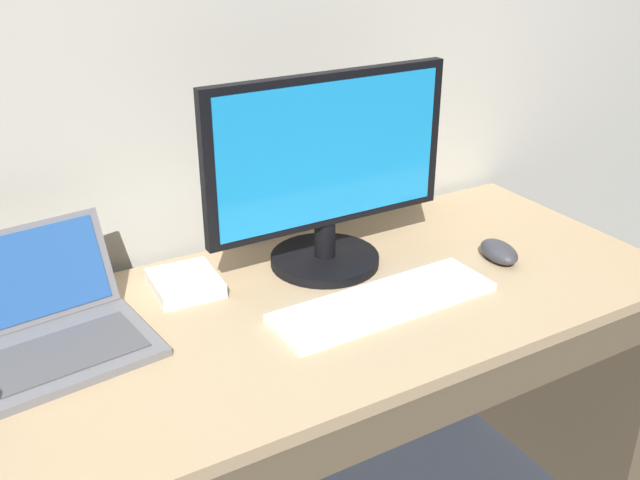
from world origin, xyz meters
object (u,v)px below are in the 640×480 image
object	(u,v)px
computer_mouse	(499,252)
laptop_space_gray	(56,333)
external_drive_box	(185,283)
external_monitor	(328,175)
wired_keyboard	(384,302)

from	to	relation	value
computer_mouse	laptop_space_gray	bearing A→B (deg)	-177.91
laptop_space_gray	external_drive_box	world-z (taller)	laptop_space_gray
laptop_space_gray	external_monitor	world-z (taller)	external_monitor
wired_keyboard	computer_mouse	bearing A→B (deg)	6.41
wired_keyboard	laptop_space_gray	bearing A→B (deg)	163.68
computer_mouse	wired_keyboard	bearing A→B (deg)	-163.18
external_monitor	wired_keyboard	xyz separation A→B (m)	(0.01, -0.22, -0.21)
external_monitor	laptop_space_gray	bearing A→B (deg)	-176.64
laptop_space_gray	external_monitor	bearing A→B (deg)	3.36
external_monitor	computer_mouse	distance (m)	0.45
computer_mouse	external_drive_box	bearing A→B (deg)	171.49
external_monitor	external_drive_box	size ratio (longest dim) A/B	3.78
external_monitor	computer_mouse	xyz separation A→B (m)	(0.36, -0.18, -0.20)
wired_keyboard	external_monitor	bearing A→B (deg)	92.31
laptop_space_gray	external_monitor	xyz separation A→B (m)	(0.61, 0.04, 0.19)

